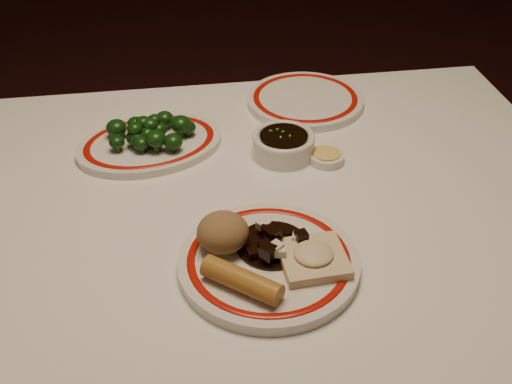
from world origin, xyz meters
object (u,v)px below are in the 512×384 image
(main_plate, at_px, (269,262))
(soy_bowl, at_px, (284,145))
(fried_wonton, at_px, (313,257))
(stirfry_heap, at_px, (274,241))
(broccoli_plate, at_px, (150,144))
(broccoli_pile, at_px, (150,130))
(spring_roll, at_px, (242,280))
(dining_table, at_px, (244,249))
(rice_mound, at_px, (223,232))

(main_plate, distance_m, soy_bowl, 0.30)
(fried_wonton, distance_m, stirfry_heap, 0.06)
(broccoli_plate, xyz_separation_m, broccoli_pile, (0.00, -0.00, 0.03))
(broccoli_plate, height_order, soy_bowl, soy_bowl)
(spring_roll, bearing_deg, stirfry_heap, 3.82)
(stirfry_heap, bearing_deg, spring_roll, -126.28)
(main_plate, xyz_separation_m, broccoli_pile, (-0.16, 0.35, 0.03))
(fried_wonton, height_order, soy_bowl, fried_wonton)
(dining_table, xyz_separation_m, rice_mound, (-0.05, -0.11, 0.14))
(spring_roll, relative_size, broccoli_plate, 0.37)
(spring_roll, xyz_separation_m, broccoli_pile, (-0.11, 0.41, 0.01))
(main_plate, height_order, broccoli_pile, broccoli_pile)
(dining_table, xyz_separation_m, broccoli_pile, (-0.15, 0.21, 0.13))
(main_plate, bearing_deg, fried_wonton, -16.70)
(fried_wonton, bearing_deg, broccoli_plate, 121.00)
(stirfry_heap, bearing_deg, fried_wonton, -39.58)
(main_plate, distance_m, spring_roll, 0.08)
(rice_mound, bearing_deg, main_plate, -30.19)
(broccoli_plate, relative_size, soy_bowl, 2.80)
(broccoli_pile, bearing_deg, broccoli_plate, 162.74)
(dining_table, relative_size, fried_wonton, 12.40)
(main_plate, xyz_separation_m, rice_mound, (-0.06, 0.04, 0.04))
(fried_wonton, xyz_separation_m, soy_bowl, (0.02, 0.31, -0.01))
(broccoli_pile, bearing_deg, soy_bowl, -14.20)
(rice_mound, bearing_deg, broccoli_pile, 107.30)
(rice_mound, relative_size, broccoli_pile, 0.46)
(rice_mound, bearing_deg, fried_wonton, -23.82)
(soy_bowl, bearing_deg, rice_mound, -118.32)
(main_plate, relative_size, broccoli_plate, 0.91)
(rice_mound, xyz_separation_m, broccoli_plate, (-0.10, 0.32, -0.04))
(main_plate, distance_m, rice_mound, 0.08)
(soy_bowl, bearing_deg, broccoli_plate, 165.77)
(stirfry_heap, bearing_deg, broccoli_pile, 117.40)
(main_plate, relative_size, soy_bowl, 2.54)
(rice_mound, height_order, stirfry_heap, rice_mound)
(fried_wonton, relative_size, broccoli_pile, 0.58)
(spring_roll, distance_m, broccoli_pile, 0.43)
(main_plate, relative_size, spring_roll, 2.43)
(broccoli_pile, bearing_deg, main_plate, -65.60)
(dining_table, distance_m, rice_mound, 0.18)
(dining_table, distance_m, broccoli_pile, 0.28)
(rice_mound, bearing_deg, dining_table, 67.93)
(spring_roll, distance_m, broccoli_plate, 0.43)
(stirfry_heap, bearing_deg, soy_bowl, 76.18)
(dining_table, bearing_deg, stirfry_heap, -78.05)
(spring_roll, relative_size, stirfry_heap, 1.08)
(spring_roll, relative_size, soy_bowl, 1.05)
(main_plate, height_order, fried_wonton, fried_wonton)
(rice_mound, distance_m, spring_roll, 0.09)
(rice_mound, xyz_separation_m, spring_roll, (0.02, -0.09, -0.01))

